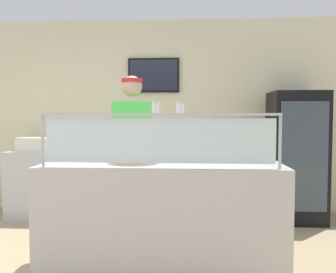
{
  "coord_description": "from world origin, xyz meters",
  "views": [
    {
      "loc": [
        1.26,
        -2.72,
        1.36
      ],
      "look_at": [
        1.06,
        0.38,
        1.18
      ],
      "focal_mm": 38.88,
      "sensor_mm": 36.0,
      "label": 1
    }
  ],
  "objects_px": {
    "pizza_server": "(137,159)",
    "worker_figure": "(133,150)",
    "parmesan_shaker": "(155,108)",
    "drink_fridge": "(296,156)",
    "pizza_tray": "(134,161)",
    "pepper_flake_shaker": "(180,108)",
    "pizza_box_stack": "(37,144)"
  },
  "relations": [
    {
      "from": "parmesan_shaker",
      "to": "worker_figure",
      "type": "relative_size",
      "value": 0.05
    },
    {
      "from": "pizza_server",
      "to": "pepper_flake_shaker",
      "type": "relative_size",
      "value": 3.27
    },
    {
      "from": "parmesan_shaker",
      "to": "drink_fridge",
      "type": "height_order",
      "value": "drink_fridge"
    },
    {
      "from": "pizza_server",
      "to": "parmesan_shaker",
      "type": "relative_size",
      "value": 3.15
    },
    {
      "from": "worker_figure",
      "to": "pizza_box_stack",
      "type": "height_order",
      "value": "worker_figure"
    },
    {
      "from": "pizza_tray",
      "to": "pizza_box_stack",
      "type": "distance_m",
      "value": 2.25
    },
    {
      "from": "pizza_tray",
      "to": "pizza_server",
      "type": "relative_size",
      "value": 1.6
    },
    {
      "from": "pizza_server",
      "to": "pizza_box_stack",
      "type": "relative_size",
      "value": 0.62
    },
    {
      "from": "pepper_flake_shaker",
      "to": "worker_figure",
      "type": "bearing_deg",
      "value": 119.76
    },
    {
      "from": "pizza_tray",
      "to": "worker_figure",
      "type": "relative_size",
      "value": 0.25
    },
    {
      "from": "drink_fridge",
      "to": "parmesan_shaker",
      "type": "bearing_deg",
      "value": -129.57
    },
    {
      "from": "parmesan_shaker",
      "to": "pepper_flake_shaker",
      "type": "relative_size",
      "value": 1.04
    },
    {
      "from": "parmesan_shaker",
      "to": "drink_fridge",
      "type": "bearing_deg",
      "value": 50.43
    },
    {
      "from": "pizza_server",
      "to": "drink_fridge",
      "type": "bearing_deg",
      "value": 58.61
    },
    {
      "from": "pizza_tray",
      "to": "drink_fridge",
      "type": "height_order",
      "value": "drink_fridge"
    },
    {
      "from": "pizza_box_stack",
      "to": "worker_figure",
      "type": "bearing_deg",
      "value": -35.33
    },
    {
      "from": "pizza_tray",
      "to": "pizza_server",
      "type": "bearing_deg",
      "value": -37.01
    },
    {
      "from": "pizza_tray",
      "to": "drink_fridge",
      "type": "xyz_separation_m",
      "value": [
        1.84,
        1.67,
        -0.14
      ]
    },
    {
      "from": "pepper_flake_shaker",
      "to": "pizza_box_stack",
      "type": "bearing_deg",
      "value": 135.55
    },
    {
      "from": "parmesan_shaker",
      "to": "pizza_box_stack",
      "type": "height_order",
      "value": "parmesan_shaker"
    },
    {
      "from": "pizza_server",
      "to": "pepper_flake_shaker",
      "type": "height_order",
      "value": "pepper_flake_shaker"
    },
    {
      "from": "pizza_box_stack",
      "to": "pepper_flake_shaker",
      "type": "bearing_deg",
      "value": -44.45
    },
    {
      "from": "parmesan_shaker",
      "to": "pepper_flake_shaker",
      "type": "bearing_deg",
      "value": 0.0
    },
    {
      "from": "parmesan_shaker",
      "to": "drink_fridge",
      "type": "xyz_separation_m",
      "value": [
        1.63,
        1.97,
        -0.58
      ]
    },
    {
      "from": "pizza_server",
      "to": "pepper_flake_shaker",
      "type": "distance_m",
      "value": 0.63
    },
    {
      "from": "worker_figure",
      "to": "drink_fridge",
      "type": "relative_size",
      "value": 1.06
    },
    {
      "from": "parmesan_shaker",
      "to": "worker_figure",
      "type": "xyz_separation_m",
      "value": [
        -0.32,
        0.9,
        -0.41
      ]
    },
    {
      "from": "pizza_server",
      "to": "worker_figure",
      "type": "bearing_deg",
      "value": 118.07
    },
    {
      "from": "pizza_server",
      "to": "pepper_flake_shaker",
      "type": "xyz_separation_m",
      "value": [
        0.38,
        -0.28,
        0.42
      ]
    },
    {
      "from": "pizza_server",
      "to": "pepper_flake_shaker",
      "type": "bearing_deg",
      "value": -20.91
    },
    {
      "from": "worker_figure",
      "to": "drink_fridge",
      "type": "bearing_deg",
      "value": 28.76
    },
    {
      "from": "pizza_tray",
      "to": "pizza_server",
      "type": "distance_m",
      "value": 0.04
    }
  ]
}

